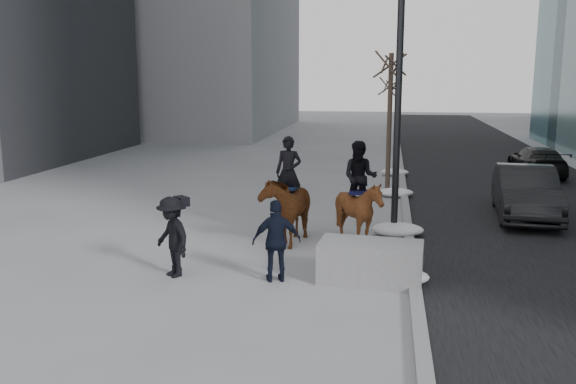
% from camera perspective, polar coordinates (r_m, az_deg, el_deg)
% --- Properties ---
extents(ground, '(120.00, 120.00, 0.00)m').
position_cam_1_polar(ground, '(14.06, -0.80, -6.93)').
color(ground, gray).
rests_on(ground, ground).
extents(road, '(8.00, 90.00, 0.01)m').
position_cam_1_polar(road, '(24.02, 20.30, -0.09)').
color(road, black).
rests_on(road, ground).
extents(curb, '(0.25, 90.00, 0.12)m').
position_cam_1_polar(curb, '(23.57, 10.73, 0.34)').
color(curb, gray).
rests_on(curb, ground).
extents(planter, '(2.23, 1.25, 0.86)m').
position_cam_1_polar(planter, '(13.04, 7.73, -6.50)').
color(planter, gray).
rests_on(planter, ground).
extents(car_near, '(2.05, 4.88, 1.57)m').
position_cam_1_polar(car_near, '(19.94, 21.35, -0.03)').
color(car_near, black).
rests_on(car_near, ground).
extents(car_far, '(1.89, 4.39, 1.26)m').
position_cam_1_polar(car_far, '(28.52, 22.28, 2.69)').
color(car_far, black).
rests_on(car_far, ground).
extents(tree_near, '(1.20, 1.20, 5.66)m').
position_cam_1_polar(tree_near, '(23.24, 9.48, 7.12)').
color(tree_near, '#3C3023').
rests_on(tree_near, ground).
extents(tree_far, '(1.20, 1.20, 4.43)m').
position_cam_1_polar(tree_far, '(34.66, 9.46, 7.32)').
color(tree_far, '#3B2E22').
rests_on(tree_far, ground).
extents(mounted_left, '(1.22, 2.23, 2.76)m').
position_cam_1_polar(mounted_left, '(15.85, -0.02, -1.05)').
color(mounted_left, '#49180E').
rests_on(mounted_left, ground).
extents(mounted_right, '(1.57, 1.73, 2.68)m').
position_cam_1_polar(mounted_right, '(15.50, 6.67, -1.20)').
color(mounted_right, '#4A1F0E').
rests_on(mounted_right, ground).
extents(feeder, '(1.11, 1.00, 1.75)m').
position_cam_1_polar(feeder, '(12.83, -1.08, -4.60)').
color(feeder, black).
rests_on(feeder, ground).
extents(camera_crew, '(1.28, 1.24, 1.75)m').
position_cam_1_polar(camera_crew, '(13.37, -10.78, -4.12)').
color(camera_crew, black).
rests_on(camera_crew, ground).
extents(lamppost, '(0.25, 2.20, 9.09)m').
position_cam_1_polar(lamppost, '(16.60, 10.42, 13.11)').
color(lamppost, black).
rests_on(lamppost, ground).
extents(snow_piles, '(1.41, 14.82, 0.36)m').
position_cam_1_polar(snow_piles, '(19.32, 10.12, -1.64)').
color(snow_piles, white).
rests_on(snow_piles, ground).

